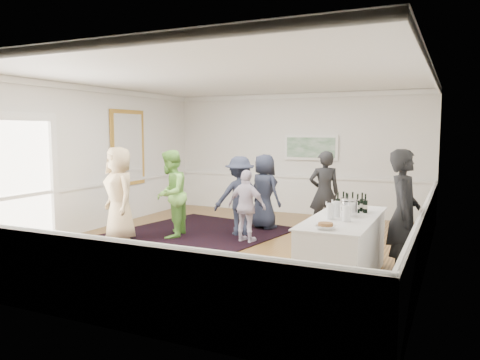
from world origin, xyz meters
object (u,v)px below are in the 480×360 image
at_px(guest_tan, 120,194).
at_px(guest_dark_b, 324,193).
at_px(guest_dark_a, 240,196).
at_px(ice_bucket, 349,208).
at_px(bartender, 404,214).
at_px(guest_lilac, 247,206).
at_px(guest_navy, 264,192).
at_px(serving_table, 344,249).
at_px(guest_green, 171,194).
at_px(nut_bowl, 325,226).

xyz_separation_m(guest_tan, guest_dark_b, (3.58, 2.32, -0.05)).
xyz_separation_m(guest_dark_a, ice_bucket, (2.72, -1.99, 0.23)).
distance_m(guest_dark_b, ice_bucket, 3.07).
height_order(bartender, guest_dark_a, bartender).
bearing_deg(bartender, guest_lilac, 67.98).
distance_m(guest_dark_b, guest_navy, 1.38).
height_order(guest_dark_a, guest_dark_b, guest_dark_b).
distance_m(serving_table, bartender, 1.06).
xyz_separation_m(guest_green, guest_navy, (1.44, 1.63, -0.06)).
bearing_deg(guest_lilac, bartender, 168.55).
xyz_separation_m(guest_dark_a, guest_navy, (0.22, 0.85, 0.01)).
xyz_separation_m(bartender, guest_green, (-4.67, 0.82, -0.06)).
xyz_separation_m(guest_green, guest_dark_b, (2.82, 1.63, -0.01)).
relative_size(guest_tan, guest_dark_b, 1.06).
bearing_deg(serving_table, guest_dark_a, 141.52).
bearing_deg(guest_dark_b, nut_bowl, 78.32).
relative_size(bartender, guest_dark_b, 1.09).
bearing_deg(guest_dark_a, guest_green, -4.25).
distance_m(guest_dark_a, guest_dark_b, 1.81).
distance_m(serving_table, ice_bucket, 0.61).
relative_size(guest_tan, guest_lilac, 1.31).
distance_m(guest_lilac, guest_dark_a, 0.67).
relative_size(bartender, nut_bowl, 7.54).
height_order(bartender, guest_navy, bartender).
bearing_deg(guest_tan, guest_green, 71.91).
bearing_deg(serving_table, guest_lilac, 144.98).
bearing_deg(guest_green, serving_table, 56.03).
bearing_deg(nut_bowl, guest_tan, 160.79).
relative_size(guest_dark_a, nut_bowl, 6.51).
relative_size(serving_table, ice_bucket, 9.12).
height_order(guest_tan, nut_bowl, guest_tan).
height_order(guest_green, guest_lilac, guest_green).
height_order(guest_navy, nut_bowl, guest_navy).
relative_size(bartender, ice_bucket, 7.49).
distance_m(serving_table, nut_bowl, 1.08).
bearing_deg(guest_navy, guest_tan, 70.24).
bearing_deg(nut_bowl, guest_dark_b, 104.96).
relative_size(serving_table, nut_bowl, 9.18).
relative_size(guest_dark_b, guest_navy, 1.06).
bearing_deg(guest_dark_b, guest_green, 3.48).
bearing_deg(guest_dark_a, guest_tan, -0.36).
relative_size(bartender, guest_green, 1.07).
bearing_deg(serving_table, guest_navy, 129.57).
bearing_deg(guest_dark_a, nut_bowl, 93.94).
xyz_separation_m(serving_table, guest_dark_b, (-1.08, 2.98, 0.41)).
bearing_deg(guest_navy, guest_green, 72.38).
distance_m(bartender, guest_lilac, 3.24).
xyz_separation_m(guest_green, guest_lilac, (1.62, 0.25, -0.19)).
bearing_deg(guest_lilac, guest_tan, 29.11).
bearing_deg(serving_table, bartender, 34.69).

